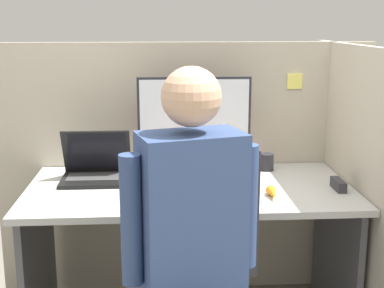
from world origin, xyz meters
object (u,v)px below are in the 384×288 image
paper_box (194,169)px  person (188,243)px  monitor (194,119)px  carrot_toy (273,194)px  stapler (338,185)px  coffee_mug (267,162)px  laptop (96,171)px

paper_box → person: (-0.09, -0.99, 0.03)m
monitor → carrot_toy: size_ratio=4.29×
carrot_toy → person: size_ratio=0.10×
paper_box → stapler: bearing=-24.8°
stapler → coffee_mug: coffee_mug is taller
paper_box → person: size_ratio=0.26×
carrot_toy → coffee_mug: size_ratio=1.50×
person → laptop: bearing=113.4°
carrot_toy → coffee_mug: coffee_mug is taller
coffee_mug → carrot_toy: bearing=-98.1°
monitor → coffee_mug: (0.38, 0.05, -0.24)m
paper_box → stapler: size_ratio=2.78×
laptop → coffee_mug: (0.87, 0.13, -0.00)m
monitor → person: size_ratio=0.42×
paper_box → carrot_toy: 0.51m
carrot_toy → person: bearing=-124.7°
laptop → paper_box: bearing=9.1°
stapler → person: (-0.74, -0.69, 0.03)m
coffee_mug → paper_box: bearing=-172.8°
paper_box → stapler: (0.65, -0.30, -0.00)m
monitor → carrot_toy: 0.58m
coffee_mug → person: bearing=-114.4°
laptop → stapler: size_ratio=2.60×
monitor → coffee_mug: monitor is taller
laptop → stapler: laptop is taller
laptop → coffee_mug: laptop is taller
laptop → carrot_toy: 0.87m
laptop → coffee_mug: bearing=8.3°
paper_box → stapler: 0.72m
paper_box → person: 1.00m
monitor → stapler: monitor is taller
paper_box → carrot_toy: size_ratio=2.69×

